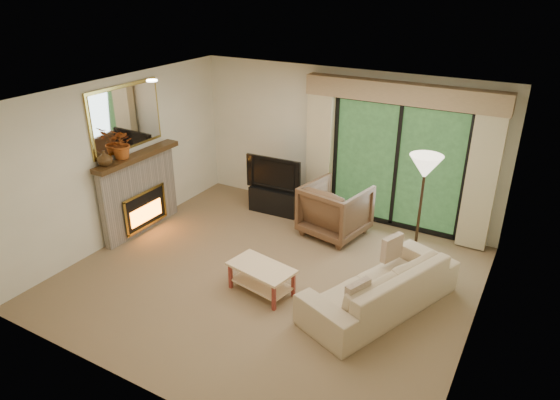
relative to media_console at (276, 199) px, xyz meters
The scene contains 22 objects.
floor 2.21m from the media_console, 62.31° to the right, with size 5.50×5.50×0.00m, color olive.
ceiling 3.23m from the media_console, 62.31° to the right, with size 5.50×5.50×0.00m, color silver.
wall_back 1.58m from the media_console, 28.26° to the left, with size 5.00×5.00×0.00m, color beige.
wall_front 4.69m from the media_console, 77.05° to the right, with size 5.00×5.00×0.00m, color beige.
wall_left 2.82m from the media_console, 131.53° to the right, with size 5.00×5.00×0.00m, color beige.
wall_right 4.38m from the media_console, 27.33° to the right, with size 5.00×5.00×0.00m, color beige.
fireplace 2.42m from the media_console, 132.56° to the right, with size 0.24×1.70×1.37m, color gray, non-canonical shape.
mirror 2.98m from the media_console, 134.03° to the right, with size 0.07×1.45×1.02m, color #B89E45, non-canonical shape.
sliding_door 2.26m from the media_console, 13.88° to the left, with size 2.26×0.10×2.16m, color black, non-canonical shape.
curtain_left 1.24m from the media_console, 30.08° to the left, with size 0.45×0.18×2.35m, color #C5B489.
curtain_right 3.53m from the media_console, ahead, with size 0.45×0.18×2.35m, color #C5B489.
cornice 2.94m from the media_console, 11.46° to the left, with size 3.20×0.24×0.32m, color #9D7D58.
media_console is the anchor object (origin of this frame).
tv 0.53m from the media_console, 90.00° to the left, with size 1.06×0.14×0.61m, color black.
armchair 1.34m from the media_console, 12.35° to the right, with size 0.95×0.97×0.89m, color brown.
sofa 3.22m from the media_console, 35.13° to the right, with size 2.23×0.87×0.65m, color tan.
pillow_near 3.58m from the media_console, 44.31° to the right, with size 0.09×0.36×0.36m, color brown.
pillow_far 2.84m from the media_console, 25.29° to the right, with size 0.09×0.36×0.36m, color brown.
coffee_table 2.58m from the media_console, 64.34° to the right, with size 0.90×0.49×0.40m, color #F5C38F, non-canonical shape.
floor_lamp 2.86m from the media_console, 12.08° to the right, with size 0.46×0.46×1.73m, color beige, non-canonical shape.
vase 3.12m from the media_console, 123.79° to the right, with size 0.23×0.23×0.24m, color #3A2611.
branches 2.91m from the media_console, 128.37° to the right, with size 0.43×0.38×0.48m, color #984616.
Camera 1 is at (3.15, -5.24, 4.00)m, focal length 32.00 mm.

